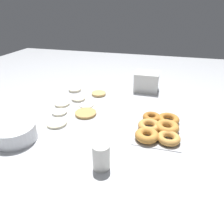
% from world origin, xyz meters
% --- Properties ---
extents(ground_plane, '(3.00, 3.00, 0.00)m').
position_xyz_m(ground_plane, '(0.00, 0.00, 0.00)').
color(ground_plane, '#B2B5BA').
extents(pancake_0, '(0.12, 0.12, 0.01)m').
position_xyz_m(pancake_0, '(-0.04, 0.03, 0.01)').
color(pancake_0, tan).
rests_on(pancake_0, ground_plane).
extents(pancake_1, '(0.09, 0.09, 0.01)m').
position_xyz_m(pancake_1, '(0.06, 0.07, 0.00)').
color(pancake_1, beige).
rests_on(pancake_1, ground_plane).
extents(pancake_2, '(0.09, 0.09, 0.01)m').
position_xyz_m(pancake_2, '(0.13, 0.15, 0.01)').
color(pancake_2, beige).
rests_on(pancake_2, ground_plane).
extents(pancake_3, '(0.10, 0.10, 0.01)m').
position_xyz_m(pancake_3, '(-0.17, 0.14, 0.01)').
color(pancake_3, beige).
rests_on(pancake_3, ground_plane).
extents(pancake_4, '(0.08, 0.08, 0.01)m').
position_xyz_m(pancake_4, '(-0.07, 0.18, 0.01)').
color(pancake_4, silver).
rests_on(pancake_4, ground_plane).
extents(pancake_5, '(0.09, 0.09, 0.02)m').
position_xyz_m(pancake_5, '(0.23, 0.05, 0.01)').
color(pancake_5, tan).
rests_on(pancake_5, ground_plane).
extents(pancake_6, '(0.08, 0.08, 0.02)m').
position_xyz_m(pancake_6, '(0.26, 0.23, 0.01)').
color(pancake_6, beige).
rests_on(pancake_6, ground_plane).
extents(pancake_7, '(0.09, 0.09, 0.01)m').
position_xyz_m(pancake_7, '(0.03, 0.22, 0.01)').
color(pancake_7, beige).
rests_on(pancake_7, ground_plane).
extents(donut_tray, '(0.29, 0.21, 0.04)m').
position_xyz_m(donut_tray, '(-0.10, -0.36, 0.02)').
color(donut_tray, '#ADAFB5').
rests_on(donut_tray, ground_plane).
extents(batter_bowl, '(0.18, 0.18, 0.07)m').
position_xyz_m(batter_bowl, '(-0.34, 0.25, 0.04)').
color(batter_bowl, white).
rests_on(batter_bowl, ground_plane).
extents(container_stack, '(0.13, 0.16, 0.13)m').
position_xyz_m(container_stack, '(0.40, -0.24, 0.06)').
color(container_stack, white).
rests_on(container_stack, ground_plane).
extents(paper_cup, '(0.06, 0.06, 0.10)m').
position_xyz_m(paper_cup, '(-0.40, -0.17, 0.05)').
color(paper_cup, white).
rests_on(paper_cup, ground_plane).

